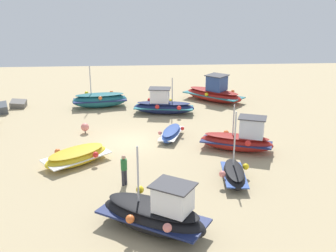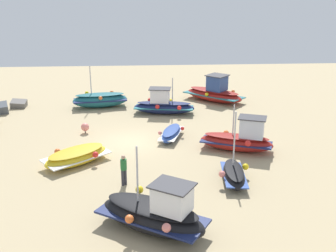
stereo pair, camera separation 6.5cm
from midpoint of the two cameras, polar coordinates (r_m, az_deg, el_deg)
ground_plane at (r=26.38m, az=-5.30°, el=-2.25°), size 53.85×53.85×0.00m
fishing_boat_0 at (r=35.74m, az=6.60°, el=4.66°), size 5.16×5.43×2.41m
fishing_boat_1 at (r=34.17m, az=-9.48°, el=3.68°), size 2.52×4.72×3.54m
fishing_boat_2 at (r=21.25m, az=9.34°, el=-6.71°), size 3.24×1.78×3.64m
fishing_boat_3 at (r=26.77m, az=0.53°, el=-1.05°), size 3.32×1.99×0.71m
fishing_boat_4 at (r=16.88m, az=-1.81°, el=-12.22°), size 4.04×4.95×3.60m
fishing_boat_5 at (r=31.99m, az=-0.60°, el=2.95°), size 2.55×4.99×2.94m
fishing_boat_6 at (r=23.56m, az=-12.68°, el=-4.17°), size 3.71×4.00×0.92m
fishing_boat_7 at (r=25.05m, az=10.04°, el=-1.87°), size 3.06×4.73×2.95m
person_walking at (r=20.49m, az=-6.17°, el=-5.89°), size 0.32×0.32×1.64m
mooring_buoy_0 at (r=28.29m, az=-11.53°, el=-0.15°), size 0.56×0.56×0.71m
mooring_buoy_1 at (r=36.08m, az=-0.36°, el=4.24°), size 0.43×0.43×0.54m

